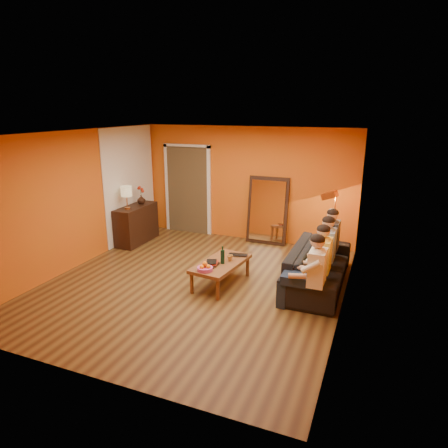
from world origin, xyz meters
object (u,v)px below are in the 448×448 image
at_px(coffee_table, 221,273).
at_px(person_far_right, 332,241).
at_px(sofa, 318,266).
at_px(tumbler, 230,258).
at_px(laptop, 238,256).
at_px(dog, 293,279).
at_px(floor_lamp, 333,229).
at_px(vase, 141,199).
at_px(table_lamp, 127,198).
at_px(person_far_left, 317,274).
at_px(wine_bottle, 223,255).
at_px(sideboard, 137,224).
at_px(person_mid_left, 323,261).
at_px(mirror_frame, 268,210).
at_px(person_mid_right, 327,250).

bearing_deg(coffee_table, person_far_right, 44.74).
height_order(sofa, tumbler, sofa).
distance_m(coffee_table, laptop, 0.45).
distance_m(dog, laptop, 1.16).
bearing_deg(floor_lamp, vase, -166.84).
bearing_deg(laptop, table_lamp, 153.90).
bearing_deg(person_far_left, floor_lamp, 90.83).
relative_size(floor_lamp, wine_bottle, 4.65).
height_order(tumbler, vase, vase).
bearing_deg(wine_bottle, laptop, 72.00).
bearing_deg(person_far_left, vase, 155.44).
bearing_deg(sideboard, coffee_table, -27.71).
bearing_deg(coffee_table, table_lamp, 164.54).
distance_m(tumbler, vase, 3.23).
bearing_deg(tumbler, person_far_right, 37.13).
bearing_deg(laptop, floor_lamp, 31.53).
distance_m(person_mid_left, tumbler, 1.58).
bearing_deg(person_far_left, person_mid_left, 90.00).
distance_m(sofa, laptop, 1.42).
height_order(mirror_frame, person_far_right, mirror_frame).
distance_m(sideboard, person_mid_right, 4.42).
relative_size(mirror_frame, vase, 7.62).
bearing_deg(coffee_table, vase, 155.25).
height_order(wine_bottle, tumbler, wine_bottle).
distance_m(mirror_frame, table_lamp, 3.13).
bearing_deg(vase, person_far_left, -24.56).
bearing_deg(wine_bottle, floor_lamp, 47.71).
height_order(table_lamp, dog, table_lamp).
xyz_separation_m(sideboard, person_far_right, (4.37, -0.10, 0.18)).
distance_m(person_far_left, person_far_right, 1.65).
bearing_deg(laptop, dog, -30.12).
bearing_deg(table_lamp, mirror_frame, 26.32).
distance_m(coffee_table, person_mid_right, 1.90).
bearing_deg(table_lamp, sideboard, 90.00).
bearing_deg(person_far_right, sideboard, 178.73).
xyz_separation_m(person_mid_right, person_far_right, (0.00, 0.55, 0.00)).
relative_size(sofa, wine_bottle, 7.38).
bearing_deg(tumbler, floor_lamp, 46.10).
xyz_separation_m(wine_bottle, vase, (-2.73, 1.71, 0.37)).
distance_m(person_mid_left, laptop, 1.53).
bearing_deg(floor_lamp, wine_bottle, -119.99).
xyz_separation_m(person_far_left, laptop, (-1.51, 0.69, -0.18)).
xyz_separation_m(table_lamp, person_mid_left, (4.37, -0.90, -0.49)).
relative_size(coffee_table, tumbler, 11.50).
distance_m(floor_lamp, dog, 1.83).
xyz_separation_m(table_lamp, coffee_table, (2.68, -1.11, -0.90)).
xyz_separation_m(table_lamp, floor_lamp, (4.34, 0.61, -0.39)).
relative_size(person_far_left, person_mid_right, 1.00).
relative_size(person_mid_left, wine_bottle, 3.94).
distance_m(sideboard, person_far_right, 4.37).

